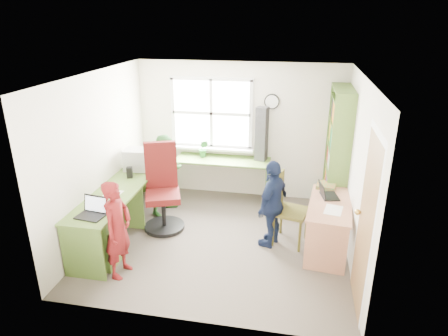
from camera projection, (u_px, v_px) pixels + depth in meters
The scene contains 19 objects.
room at pixel (223, 161), 5.56m from camera, with size 3.64×3.44×2.44m.
l_desk at pixel (128, 214), 5.71m from camera, with size 2.38×2.95×0.75m.
right_desk at pixel (329, 216), 5.53m from camera, with size 0.69×1.28×0.71m.
bookshelf at pixel (337, 157), 6.35m from camera, with size 0.30×1.02×2.10m.
swivel_chair at pixel (163, 192), 6.11m from camera, with size 0.80×0.80×1.33m.
wooden_chair at pixel (286, 206), 5.69m from camera, with size 0.55×0.55×1.04m.
crt_monitor at pixel (137, 160), 6.44m from camera, with size 0.38×0.35×0.36m.
laptop_left at pixel (93, 211), 5.03m from camera, with size 0.37×0.32×0.23m.
laptop_right at pixel (327, 194), 5.63m from camera, with size 0.31×0.35×0.21m.
speaker_a at pixel (130, 172), 6.18m from camera, with size 0.11×0.11×0.17m.
speaker_b at pixel (146, 160), 6.68m from camera, with size 0.11×0.11×0.19m.
cd_tower at pixel (262, 134), 6.80m from camera, with size 0.22×0.21×0.94m.
game_box at pixel (326, 186), 5.95m from camera, with size 0.32×0.32×0.05m.
paper_a at pixel (112, 194), 5.63m from camera, with size 0.24×0.32×0.00m.
paper_b at pixel (333, 210), 5.27m from camera, with size 0.28×0.35×0.00m.
potted_plant at pixel (203, 149), 7.04m from camera, with size 0.17×0.14×0.32m, color #2A692E.
person_red at pixel (118, 229), 4.93m from camera, with size 0.47×0.31×1.28m, color maroon.
person_green at pixel (167, 174), 6.56m from camera, with size 0.65×0.51×1.34m, color #2E692A.
person_navy at pixel (273, 204), 5.59m from camera, with size 0.75×0.31×1.28m, color #131E3E.
Camera 1 is at (1.01, -5.03, 3.13)m, focal length 32.00 mm.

